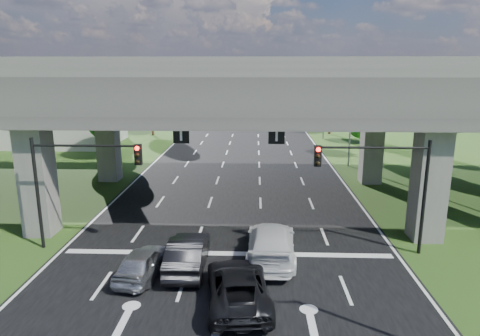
# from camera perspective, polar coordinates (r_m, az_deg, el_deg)

# --- Properties ---
(ground) EXTENTS (160.00, 160.00, 0.00)m
(ground) POSITION_cam_1_polar(r_m,az_deg,el_deg) (19.61, -2.35, -15.71)
(ground) COLOR #2A4817
(ground) RESTS_ON ground
(road) EXTENTS (18.00, 120.00, 0.03)m
(road) POSITION_cam_1_polar(r_m,az_deg,el_deg) (28.73, -0.83, -5.91)
(road) COLOR black
(road) RESTS_ON ground
(overpass) EXTENTS (80.00, 15.00, 10.00)m
(overpass) POSITION_cam_1_polar(r_m,az_deg,el_deg) (29.13, -0.68, 10.28)
(overpass) COLOR #34312F
(overpass) RESTS_ON ground
(warehouse) EXTENTS (20.00, 10.00, 4.00)m
(warehouse) POSITION_cam_1_polar(r_m,az_deg,el_deg) (59.31, -25.55, 4.88)
(warehouse) COLOR #9E9E99
(warehouse) RESTS_ON ground
(signal_right) EXTENTS (5.76, 0.54, 6.00)m
(signal_right) POSITION_cam_1_polar(r_m,az_deg,el_deg) (22.61, 18.54, -0.97)
(signal_right) COLOR black
(signal_right) RESTS_ON ground
(signal_left) EXTENTS (5.76, 0.54, 6.00)m
(signal_left) POSITION_cam_1_polar(r_m,az_deg,el_deg) (23.56, -21.03, -0.61)
(signal_left) COLOR black
(signal_left) RESTS_ON ground
(streetlight_far) EXTENTS (3.38, 0.25, 10.00)m
(streetlight_far) POSITION_cam_1_polar(r_m,az_deg,el_deg) (42.13, 14.14, 8.06)
(streetlight_far) COLOR gray
(streetlight_far) RESTS_ON ground
(streetlight_beyond) EXTENTS (3.38, 0.25, 10.00)m
(streetlight_beyond) POSITION_cam_1_polar(r_m,az_deg,el_deg) (57.83, 10.89, 9.60)
(streetlight_beyond) COLOR gray
(streetlight_beyond) RESTS_ON ground
(tree_left_near) EXTENTS (4.50, 4.50, 7.80)m
(tree_left_near) POSITION_cam_1_polar(r_m,az_deg,el_deg) (45.96, -17.58, 6.97)
(tree_left_near) COLOR black
(tree_left_near) RESTS_ON ground
(tree_left_mid) EXTENTS (3.91, 3.90, 6.76)m
(tree_left_mid) POSITION_cam_1_polar(r_m,az_deg,el_deg) (54.52, -17.74, 7.22)
(tree_left_mid) COLOR black
(tree_left_mid) RESTS_ON ground
(tree_left_far) EXTENTS (4.80, 4.80, 8.32)m
(tree_left_far) POSITION_cam_1_polar(r_m,az_deg,el_deg) (60.94, -11.69, 9.09)
(tree_left_far) COLOR black
(tree_left_far) RESTS_ON ground
(tree_right_near) EXTENTS (4.20, 4.20, 7.28)m
(tree_right_near) POSITION_cam_1_polar(r_m,az_deg,el_deg) (46.81, 16.60, 6.75)
(tree_right_near) COLOR black
(tree_right_near) RESTS_ON ground
(tree_right_mid) EXTENTS (3.91, 3.90, 6.76)m
(tree_right_mid) POSITION_cam_1_polar(r_m,az_deg,el_deg) (55.30, 17.58, 7.31)
(tree_right_mid) COLOR black
(tree_right_mid) RESTS_ON ground
(tree_right_far) EXTENTS (4.50, 4.50, 7.80)m
(tree_right_far) POSITION_cam_1_polar(r_m,az_deg,el_deg) (62.16, 12.09, 8.85)
(tree_right_far) COLOR black
(tree_right_far) RESTS_ON ground
(car_silver) EXTENTS (2.16, 4.23, 1.38)m
(car_silver) POSITION_cam_1_polar(r_m,az_deg,el_deg) (20.70, -12.79, -12.16)
(car_silver) COLOR #B1B3B9
(car_silver) RESTS_ON road
(car_dark) EXTENTS (1.78, 4.88, 1.60)m
(car_dark) POSITION_cam_1_polar(r_m,az_deg,el_deg) (21.01, -6.99, -11.18)
(car_dark) COLOR black
(car_dark) RESTS_ON road
(car_white) EXTENTS (2.61, 5.97, 1.71)m
(car_white) POSITION_cam_1_polar(r_m,az_deg,el_deg) (21.87, 4.15, -9.92)
(car_white) COLOR silver
(car_white) RESTS_ON road
(car_trailing) EXTENTS (3.04, 5.57, 1.48)m
(car_trailing) POSITION_cam_1_polar(r_m,az_deg,el_deg) (18.18, -0.28, -15.44)
(car_trailing) COLOR black
(car_trailing) RESTS_ON road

